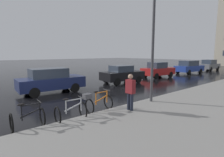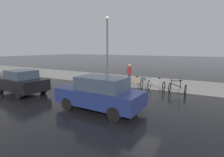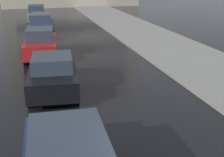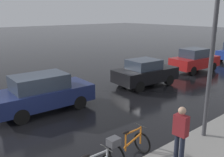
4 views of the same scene
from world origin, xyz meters
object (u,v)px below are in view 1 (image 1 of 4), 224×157
Objects in this scene: bicycle_nearest at (28,119)px; car_blue at (189,67)px; streetlamp at (153,40)px; bicycle_second at (71,112)px; car_black at (122,74)px; pedestrian at (130,91)px; car_navy at (51,80)px; car_red at (158,70)px; car_grey at (209,65)px; bicycle_third at (96,101)px.

car_blue is (-4.89, 21.41, 0.48)m from bicycle_nearest.
car_blue is at bearing 110.21° from streetlamp.
bicycle_second is 9.41m from car_black.
bicycle_second is 2.70m from pedestrian.
car_navy is 7.24m from streetlamp.
streetlamp is (6.05, -9.00, 2.53)m from car_red.
car_red is 12.64m from pedestrian.
car_grey is 24.97m from pedestrian.
streetlamp is (5.70, -15.49, 2.50)m from car_blue.
bicycle_second is 5.71m from car_navy.
car_black is at bearing 124.56° from bicycle_second.
car_blue is 2.55× the size of pedestrian.
car_grey reaches higher than car_navy.
car_navy is at bearing -89.94° from car_red.
streetlamp reaches higher than car_black.
car_blue is 0.79× the size of streetlamp.
car_navy is 18.60m from car_blue.
bicycle_third is at bearing 100.63° from bicycle_second.
car_blue is 16.69m from streetlamp.
streetlamp reaches higher than car_navy.
car_black is 0.89× the size of car_blue.
car_navy is 1.08× the size of car_grey.
car_grey is at bearing 90.96° from car_blue.
bicycle_second is at bearing -67.53° from car_red.
car_red reaches higher than bicycle_second.
streetlamp is at bearing -56.10° from car_red.
bicycle_third is 0.35× the size of car_black.
bicycle_nearest is 28.66m from car_grey.
car_blue is at bearing 86.92° from car_red.
car_navy is at bearing -91.82° from car_black.
car_black is at bearing -90.62° from car_blue.
bicycle_nearest is 0.19× the size of streetlamp.
pedestrian is (6.15, -5.25, 0.20)m from car_black.
bicycle_nearest is at bearing -101.65° from bicycle_second.
bicycle_third is 0.35× the size of car_red.
car_blue is 1.13× the size of car_grey.
car_blue is (0.34, 18.60, 0.02)m from car_navy.
car_navy reaches higher than bicycle_third.
car_red is (-5.29, 12.01, 0.34)m from bicycle_third.
car_grey is 23.17m from streetlamp.
pedestrian is (6.02, -17.41, 0.13)m from car_blue.
bicycle_third is (-0.26, 1.41, 0.11)m from bicycle_second.
bicycle_second is at bearing -96.45° from streetlamp.
car_red reaches higher than car_black.
car_red reaches higher than car_navy.
car_red is at bearing -91.01° from car_grey.
pedestrian is (1.08, 1.09, 0.51)m from bicycle_third.
car_blue is at bearing 88.97° from car_navy.
pedestrian reaches higher than bicycle_second.
pedestrian is at bearing 10.63° from car_navy.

